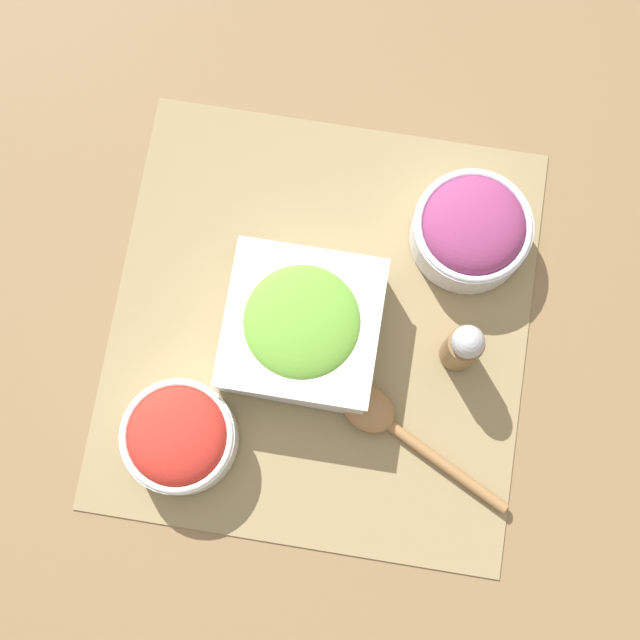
{
  "coord_description": "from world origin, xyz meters",
  "views": [
    {
      "loc": [
        -0.19,
        -0.03,
        0.97
      ],
      "look_at": [
        0.0,
        0.0,
        0.03
      ],
      "focal_mm": 50.0,
      "sensor_mm": 36.0,
      "label": 1
    }
  ],
  "objects_px": {
    "pepper_shaker": "(463,347)",
    "wooden_spoon": "(385,421)",
    "lettuce_bowl": "(302,326)",
    "tomato_bowl": "(179,437)",
    "onion_bowl": "(472,229)"
  },
  "relations": [
    {
      "from": "tomato_bowl",
      "to": "pepper_shaker",
      "type": "bearing_deg",
      "value": -63.53
    },
    {
      "from": "tomato_bowl",
      "to": "pepper_shaker",
      "type": "distance_m",
      "value": 0.31
    },
    {
      "from": "lettuce_bowl",
      "to": "pepper_shaker",
      "type": "bearing_deg",
      "value": -88.79
    },
    {
      "from": "lettuce_bowl",
      "to": "wooden_spoon",
      "type": "distance_m",
      "value": 0.14
    },
    {
      "from": "lettuce_bowl",
      "to": "onion_bowl",
      "type": "bearing_deg",
      "value": -50.36
    },
    {
      "from": "lettuce_bowl",
      "to": "tomato_bowl",
      "type": "bearing_deg",
      "value": 141.33
    },
    {
      "from": "tomato_bowl",
      "to": "wooden_spoon",
      "type": "relative_size",
      "value": 0.6
    },
    {
      "from": "lettuce_bowl",
      "to": "pepper_shaker",
      "type": "relative_size",
      "value": 1.71
    },
    {
      "from": "tomato_bowl",
      "to": "pepper_shaker",
      "type": "height_order",
      "value": "pepper_shaker"
    },
    {
      "from": "tomato_bowl",
      "to": "onion_bowl",
      "type": "distance_m",
      "value": 0.39
    },
    {
      "from": "onion_bowl",
      "to": "lettuce_bowl",
      "type": "bearing_deg",
      "value": 129.64
    },
    {
      "from": "tomato_bowl",
      "to": "lettuce_bowl",
      "type": "height_order",
      "value": "lettuce_bowl"
    },
    {
      "from": "pepper_shaker",
      "to": "wooden_spoon",
      "type": "bearing_deg",
      "value": 141.89
    },
    {
      "from": "wooden_spoon",
      "to": "tomato_bowl",
      "type": "bearing_deg",
      "value": 103.96
    },
    {
      "from": "onion_bowl",
      "to": "pepper_shaker",
      "type": "bearing_deg",
      "value": -177.54
    }
  ]
}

